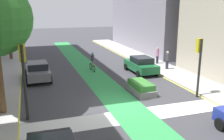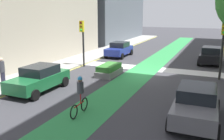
% 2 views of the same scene
% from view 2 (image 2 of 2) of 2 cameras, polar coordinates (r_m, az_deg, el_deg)
% --- Properties ---
extents(ground_plane, '(120.00, 120.00, 0.00)m').
position_cam_2_polar(ground_plane, '(19.68, 7.29, -0.91)').
color(ground_plane, '#38383D').
extents(bike_lane_paint, '(2.40, 60.00, 0.01)m').
position_cam_2_polar(bike_lane_paint, '(19.77, 6.36, -0.80)').
color(bike_lane_paint, '#2D8C47').
rests_on(bike_lane_paint, ground_plane).
extents(crosswalk_band, '(12.00, 1.80, 0.01)m').
position_cam_2_polar(crosswalk_band, '(21.56, 8.77, 0.31)').
color(crosswalk_band, silver).
rests_on(crosswalk_band, ground_plane).
extents(sidewalk_right, '(3.00, 60.00, 0.15)m').
position_cam_2_polar(sidewalk_right, '(22.82, -11.09, 1.12)').
color(sidewalk_right, '#9E9E99').
rests_on(sidewalk_right, ground_plane).
extents(curb_stripe_right, '(0.16, 60.00, 0.01)m').
position_cam_2_polar(curb_stripe_right, '(22.04, -7.86, 0.63)').
color(curb_stripe_right, yellow).
rests_on(curb_stripe_right, ground_plane).
extents(traffic_signal_near_right, '(0.35, 0.52, 4.05)m').
position_cam_2_polar(traffic_signal_near_right, '(21.79, -6.84, 8.08)').
color(traffic_signal_near_right, black).
rests_on(traffic_signal_near_right, ground_plane).
extents(traffic_signal_near_left, '(0.35, 0.52, 4.19)m').
position_cam_2_polar(traffic_signal_near_left, '(18.94, 24.30, 6.52)').
color(traffic_signal_near_left, black).
rests_on(traffic_signal_near_left, ground_plane).
extents(car_black_left_near, '(2.12, 4.25, 1.57)m').
position_cam_2_polar(car_black_left_near, '(25.09, 21.85, 3.19)').
color(car_black_left_near, black).
rests_on(car_black_left_near, ground_plane).
extents(car_green_right_far, '(2.03, 4.21, 1.57)m').
position_cam_2_polar(car_green_right_far, '(15.86, -16.46, -1.85)').
color(car_green_right_far, '#196033').
rests_on(car_green_right_far, ground_plane).
extents(car_blue_right_near, '(2.02, 4.20, 1.57)m').
position_cam_2_polar(car_blue_right_near, '(27.06, 1.70, 4.83)').
color(car_blue_right_near, navy).
rests_on(car_blue_right_near, ground_plane).
extents(car_grey_left_far, '(2.07, 4.23, 1.57)m').
position_cam_2_polar(car_grey_left_far, '(11.74, 18.85, -7.37)').
color(car_grey_left_far, slate).
rests_on(car_grey_left_far, ground_plane).
extents(cyclist_in_lane, '(0.32, 1.73, 1.86)m').
position_cam_2_polar(cyclist_in_lane, '(11.85, -7.43, -5.68)').
color(cyclist_in_lane, black).
rests_on(cyclist_in_lane, ground_plane).
extents(pedestrian_sidewalk_right_b, '(0.34, 0.34, 1.75)m').
position_cam_2_polar(pedestrian_sidewalk_right_b, '(17.65, -23.99, -0.14)').
color(pedestrian_sidewalk_right_b, '#262638').
rests_on(pedestrian_sidewalk_right_b, sidewalk_right).
extents(median_planter, '(1.30, 2.61, 0.85)m').
position_cam_2_polar(median_planter, '(19.03, -0.67, -0.04)').
color(median_planter, slate).
rests_on(median_planter, ground_plane).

